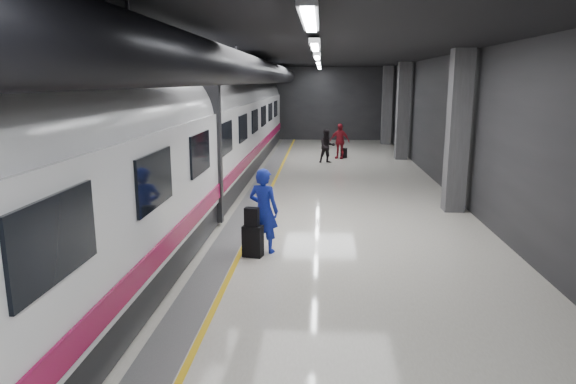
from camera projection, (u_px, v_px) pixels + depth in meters
name	position (u px, v px, depth m)	size (l,w,h in m)	color
ground	(290.00, 227.00, 13.07)	(40.00, 40.00, 0.00)	silver
platform_hall	(282.00, 85.00, 13.28)	(10.02, 40.02, 4.51)	black
train	(161.00, 145.00, 12.84)	(3.05, 38.00, 4.05)	black
traveler_main	(264.00, 211.00, 10.99)	(0.67, 0.44, 1.84)	#1921BF
suitcase_main	(253.00, 241.00, 10.80)	(0.41, 0.26, 0.67)	black
shoulder_bag	(252.00, 217.00, 10.67)	(0.29, 0.16, 0.39)	black
traveler_far_a	(327.00, 146.00, 23.15)	(0.74, 0.58, 1.53)	black
traveler_far_b	(340.00, 141.00, 24.46)	(0.98, 0.41, 1.67)	maroon
suitcase_far	(344.00, 153.00, 24.82)	(0.32, 0.21, 0.47)	black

